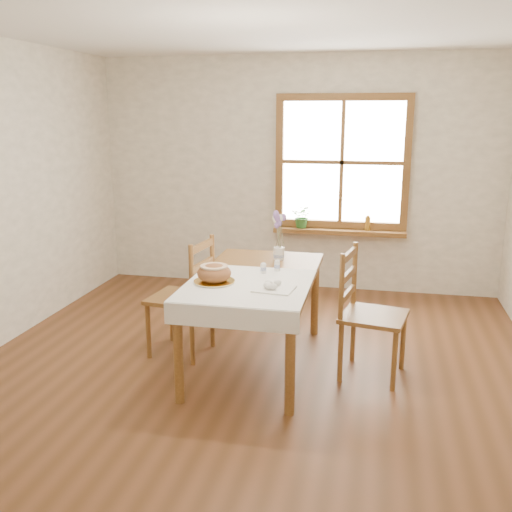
{
  "coord_description": "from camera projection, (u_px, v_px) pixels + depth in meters",
  "views": [
    {
      "loc": [
        0.9,
        -3.89,
        1.99
      ],
      "look_at": [
        0.0,
        0.3,
        0.9
      ],
      "focal_mm": 40.0,
      "sensor_mm": 36.0,
      "label": 1
    }
  ],
  "objects": [
    {
      "name": "lavender_bouquet",
      "position": [
        279.0,
        230.0,
        4.83
      ],
      "size": [
        0.17,
        0.17,
        0.31
      ],
      "primitive_type": null,
      "color": "#75579A",
      "rests_on": "flower_vase"
    },
    {
      "name": "flower_vase",
      "position": [
        279.0,
        254.0,
        4.88
      ],
      "size": [
        0.1,
        0.1,
        0.1
      ],
      "primitive_type": "cylinder",
      "rotation": [
        0.0,
        0.0,
        0.06
      ],
      "color": "silver",
      "rests_on": "dining_table"
    },
    {
      "name": "amber_bottle",
      "position": [
        368.0,
        223.0,
        6.27
      ],
      "size": [
        0.07,
        0.07,
        0.17
      ],
      "primitive_type": "cylinder",
      "rotation": [
        0.0,
        0.0,
        0.1
      ],
      "color": "#AB721F",
      "rests_on": "window_sill"
    },
    {
      "name": "salt_shaker",
      "position": [
        263.0,
        268.0,
        4.45
      ],
      "size": [
        0.05,
        0.05,
        0.09
      ],
      "primitive_type": "cylinder",
      "rotation": [
        0.0,
        0.0,
        0.19
      ],
      "color": "silver",
      "rests_on": "table_linen"
    },
    {
      "name": "window_sill",
      "position": [
        339.0,
        231.0,
        6.36
      ],
      "size": [
        1.46,
        0.2,
        0.05
      ],
      "color": "brown",
      "rests_on": "ground"
    },
    {
      "name": "bread_plate",
      "position": [
        214.0,
        282.0,
        4.21
      ],
      "size": [
        0.36,
        0.36,
        0.02
      ],
      "primitive_type": "cylinder",
      "rotation": [
        0.0,
        0.0,
        0.26
      ],
      "color": "silver",
      "rests_on": "table_linen"
    },
    {
      "name": "window",
      "position": [
        342.0,
        162.0,
        6.24
      ],
      "size": [
        1.46,
        0.08,
        1.46
      ],
      "color": "brown",
      "rests_on": "ground"
    },
    {
      "name": "table_linen",
      "position": [
        247.0,
        285.0,
        4.17
      ],
      "size": [
        0.91,
        0.99,
        0.01
      ],
      "primitive_type": "cube",
      "color": "white",
      "rests_on": "dining_table"
    },
    {
      "name": "room_walls",
      "position": [
        247.0,
        154.0,
        3.94
      ],
      "size": [
        4.6,
        5.1,
        2.65
      ],
      "color": "white",
      "rests_on": "ground"
    },
    {
      "name": "eggs",
      "position": [
        274.0,
        285.0,
        4.04
      ],
      "size": [
        0.23,
        0.21,
        0.05
      ],
      "primitive_type": null,
      "rotation": [
        0.0,
        0.0,
        -0.11
      ],
      "color": "white",
      "rests_on": "egg_napkin"
    },
    {
      "name": "bread_loaf",
      "position": [
        214.0,
        272.0,
        4.19
      ],
      "size": [
        0.25,
        0.25,
        0.14
      ],
      "primitive_type": "ellipsoid",
      "color": "brown",
      "rests_on": "bread_plate"
    },
    {
      "name": "dining_table",
      "position": [
        256.0,
        285.0,
        4.48
      ],
      "size": [
        0.9,
        1.6,
        0.75
      ],
      "color": "brown",
      "rests_on": "ground"
    },
    {
      "name": "chair_right",
      "position": [
        374.0,
        314.0,
        4.32
      ],
      "size": [
        0.57,
        0.55,
        1.0
      ],
      "primitive_type": null,
      "rotation": [
        0.0,
        0.0,
        1.38
      ],
      "color": "brown",
      "rests_on": "ground"
    },
    {
      "name": "egg_napkin",
      "position": [
        274.0,
        289.0,
        4.05
      ],
      "size": [
        0.3,
        0.26,
        0.01
      ],
      "primitive_type": "cube",
      "rotation": [
        0.0,
        0.0,
        -0.11
      ],
      "color": "white",
      "rests_on": "table_linen"
    },
    {
      "name": "ground",
      "position": [
        248.0,
        379.0,
        4.36
      ],
      "size": [
        5.0,
        5.0,
        0.0
      ],
      "primitive_type": "plane",
      "color": "brown",
      "rests_on": "ground"
    },
    {
      "name": "potted_plant",
      "position": [
        302.0,
        219.0,
        6.42
      ],
      "size": [
        0.28,
        0.3,
        0.2
      ],
      "primitive_type": "imported",
      "rotation": [
        0.0,
        0.0,
        -0.22
      ],
      "color": "#316F2C",
      "rests_on": "window_sill"
    },
    {
      "name": "chair_left",
      "position": [
        180.0,
        296.0,
        4.74
      ],
      "size": [
        0.55,
        0.53,
        1.0
      ],
      "primitive_type": null,
      "rotation": [
        0.0,
        0.0,
        -1.71
      ],
      "color": "brown",
      "rests_on": "ground"
    },
    {
      "name": "pepper_shaker",
      "position": [
        277.0,
        265.0,
        4.52
      ],
      "size": [
        0.05,
        0.05,
        0.09
      ],
      "primitive_type": "cylinder",
      "rotation": [
        0.0,
        0.0,
        0.13
      ],
      "color": "silver",
      "rests_on": "table_linen"
    }
  ]
}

